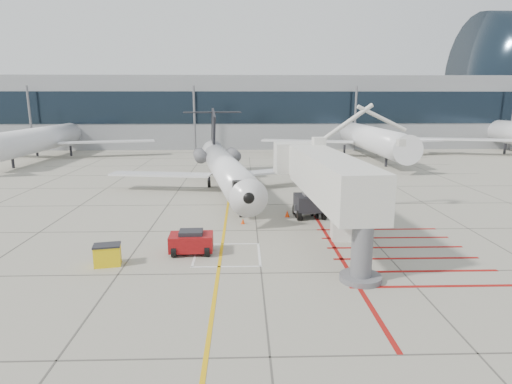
{
  "coord_description": "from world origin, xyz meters",
  "views": [
    {
      "loc": [
        -0.95,
        -26.45,
        9.55
      ],
      "look_at": [
        0.0,
        6.0,
        2.5
      ],
      "focal_mm": 30.0,
      "sensor_mm": 36.0,
      "label": 1
    }
  ],
  "objects_px": {
    "regional_jet": "(228,156)",
    "jet_bridge": "(330,186)",
    "spill_bin": "(107,255)",
    "pushback_tug": "(191,241)"
  },
  "relations": [
    {
      "from": "regional_jet",
      "to": "pushback_tug",
      "type": "relative_size",
      "value": 11.53
    },
    {
      "from": "jet_bridge",
      "to": "spill_bin",
      "type": "distance_m",
      "value": 14.76
    },
    {
      "from": "regional_jet",
      "to": "spill_bin",
      "type": "bearing_deg",
      "value": -119.86
    },
    {
      "from": "jet_bridge",
      "to": "pushback_tug",
      "type": "distance_m",
      "value": 9.89
    },
    {
      "from": "spill_bin",
      "to": "regional_jet",
      "type": "bearing_deg",
      "value": 58.23
    },
    {
      "from": "regional_jet",
      "to": "jet_bridge",
      "type": "xyz_separation_m",
      "value": [
        7.28,
        -13.54,
        -0.21
      ]
    },
    {
      "from": "regional_jet",
      "to": "pushback_tug",
      "type": "height_order",
      "value": "regional_jet"
    },
    {
      "from": "pushback_tug",
      "to": "jet_bridge",
      "type": "bearing_deg",
      "value": 11.17
    },
    {
      "from": "jet_bridge",
      "to": "spill_bin",
      "type": "height_order",
      "value": "jet_bridge"
    },
    {
      "from": "regional_jet",
      "to": "jet_bridge",
      "type": "height_order",
      "value": "regional_jet"
    }
  ]
}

